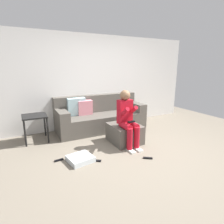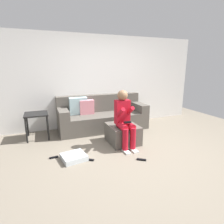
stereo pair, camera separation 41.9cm
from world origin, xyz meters
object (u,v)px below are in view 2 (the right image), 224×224
at_px(person_seated, 124,117).
at_px(remote_under_side_table, 54,157).
at_px(remote_near_ottoman, 141,160).
at_px(side_table, 36,117).
at_px(couch_sectional, 102,116).
at_px(storage_bin, 74,157).
at_px(ottoman, 123,134).
at_px(remote_by_storage_bin, 90,160).

bearing_deg(person_seated, remote_under_side_table, -179.33).
relative_size(person_seated, remote_near_ottoman, 6.95).
bearing_deg(side_table, couch_sectional, 4.56).
bearing_deg(couch_sectional, storage_bin, -124.47).
bearing_deg(remote_under_side_table, side_table, 96.61).
distance_m(couch_sectional, remote_near_ottoman, 1.93).
bearing_deg(storage_bin, ottoman, 19.28).
xyz_separation_m(ottoman, side_table, (-1.71, 0.93, 0.29)).
xyz_separation_m(ottoman, storage_bin, (-1.12, -0.39, -0.15)).
xyz_separation_m(person_seated, remote_under_side_table, (-1.40, -0.02, -0.60)).
height_order(ottoman, side_table, side_table).
relative_size(couch_sectional, side_table, 3.87).
bearing_deg(remote_by_storage_bin, side_table, 154.41).
distance_m(person_seated, side_table, 2.00).
relative_size(storage_bin, remote_near_ottoman, 2.44).
height_order(couch_sectional, remote_near_ottoman, couch_sectional).
distance_m(ottoman, side_table, 1.97).
bearing_deg(remote_under_side_table, ottoman, 2.06).
distance_m(remote_near_ottoman, remote_by_storage_bin, 0.91).
height_order(remote_near_ottoman, remote_by_storage_bin, same).
bearing_deg(storage_bin, person_seated, 10.62).
bearing_deg(storage_bin, remote_by_storage_bin, -28.16).
xyz_separation_m(couch_sectional, ottoman, (0.13, -1.05, -0.14)).
height_order(side_table, remote_under_side_table, side_table).
bearing_deg(remote_near_ottoman, remote_under_side_table, -169.28).
relative_size(storage_bin, side_table, 0.69).
bearing_deg(remote_near_ottoman, couch_sectional, 128.27).
xyz_separation_m(person_seated, storage_bin, (-1.07, -0.20, -0.57)).
distance_m(storage_bin, side_table, 1.51).
bearing_deg(person_seated, storage_bin, -169.38).
distance_m(storage_bin, remote_by_storage_bin, 0.29).
bearing_deg(couch_sectional, remote_by_storage_bin, -115.11).
xyz_separation_m(ottoman, remote_by_storage_bin, (-0.87, -0.53, -0.18)).
height_order(ottoman, person_seated, person_seated).
relative_size(ottoman, side_table, 1.16).
bearing_deg(person_seated, ottoman, 73.93).
xyz_separation_m(person_seated, side_table, (-1.65, 1.12, -0.12)).
relative_size(side_table, remote_near_ottoman, 3.53).
distance_m(side_table, remote_by_storage_bin, 1.74).
bearing_deg(person_seated, remote_by_storage_bin, -157.71).
relative_size(ottoman, remote_by_storage_bin, 4.38).
bearing_deg(person_seated, side_table, 145.95).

